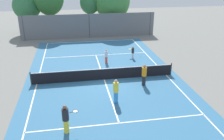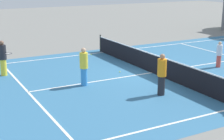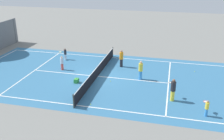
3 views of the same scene
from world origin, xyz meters
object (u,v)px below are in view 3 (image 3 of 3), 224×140
player_1 (62,63)px  ball_crate (76,81)px  tennis_ball_5 (91,105)px  tennis_ball_1 (195,71)px  player_5 (173,90)px  player_4 (141,70)px  tennis_ball_4 (110,81)px  player_0 (65,54)px  player_2 (207,108)px  player_3 (121,58)px  tennis_ball_0 (66,56)px

player_1 → ball_crate: 3.55m
ball_crate → tennis_ball_5: size_ratio=7.15×
tennis_ball_1 → player_5: bearing=162.6°
player_4 → tennis_ball_4: 2.85m
player_5 → player_4: bearing=40.3°
player_4 → player_1: bearing=86.3°
player_0 → tennis_ball_5: size_ratio=19.00×
player_0 → player_4: bearing=-111.4°
player_2 → player_4: player_4 is taller
player_0 → tennis_ball_5: (-8.86, -5.79, -0.62)m
tennis_ball_1 → tennis_ball_5: (-8.50, 7.75, 0.00)m
player_5 → tennis_ball_1: (6.42, -2.00, -0.87)m
player_4 → tennis_ball_4: size_ratio=26.24×
tennis_ball_4 → player_4: bearing=-65.9°
tennis_ball_1 → player_3: bearing=92.8°
tennis_ball_4 → ball_crate: bearing=108.0°
tennis_ball_1 → player_0: bearing=88.5°
ball_crate → player_5: bearing=-99.4°
player_3 → tennis_ball_5: (-8.15, 0.60, -0.86)m
player_4 → tennis_ball_0: 10.09m
player_2 → tennis_ball_0: player_2 is taller
ball_crate → tennis_ball_1: (5.07, -10.16, -0.15)m
player_3 → ball_crate: size_ratio=3.70×
player_5 → tennis_ball_0: 14.23m
player_0 → player_5: bearing=-120.4°
player_1 → player_2: player_1 is taller
tennis_ball_4 → player_3: bearing=-2.8°
player_4 → tennis_ball_5: player_4 is taller
player_0 → player_4: 9.33m
player_0 → tennis_ball_5: 10.61m
tennis_ball_1 → player_4: bearing=122.1°
player_5 → tennis_ball_0: size_ratio=26.63×
player_2 → tennis_ball_5: 8.04m
player_3 → tennis_ball_4: 3.90m
ball_crate → tennis_ball_5: 4.19m
ball_crate → tennis_ball_4: 2.97m
player_0 → tennis_ball_0: player_0 is taller
player_2 → tennis_ball_5: bearing=93.2°
player_1 → tennis_ball_5: 7.70m
ball_crate → tennis_ball_1: bearing=-63.5°
ball_crate → tennis_ball_0: (6.43, 3.74, -0.15)m
player_0 → player_5: size_ratio=0.71×
player_1 → tennis_ball_0: bearing=18.4°
player_1 → tennis_ball_4: player_1 is taller
player_1 → tennis_ball_4: 5.54m
tennis_ball_0 → tennis_ball_5: size_ratio=1.00×
player_3 → tennis_ball_1: bearing=-87.2°
tennis_ball_0 → tennis_ball_4: bearing=-130.1°
tennis_ball_4 → tennis_ball_1: bearing=-60.5°
player_3 → ball_crate: player_3 is taller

